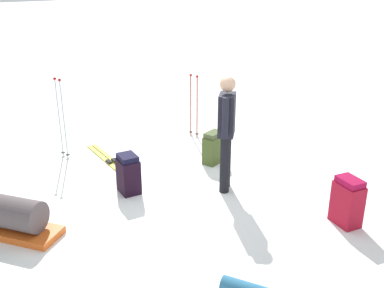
{
  "coord_description": "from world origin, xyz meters",
  "views": [
    {
      "loc": [
        5.15,
        -3.15,
        3.09
      ],
      "look_at": [
        0.0,
        0.0,
        0.7
      ],
      "focal_mm": 42.24,
      "sensor_mm": 36.0,
      "label": 1
    }
  ],
  "objects_px": {
    "backpack_bright": "(347,202)",
    "gear_sled": "(10,217)",
    "ski_pair_near": "(112,162)",
    "backpack_large_dark": "(213,148)",
    "ski_poles_planted_near": "(194,102)",
    "ski_poles_planted_far": "(61,114)",
    "skier_standing": "(226,128)",
    "backpack_small_spare": "(128,174)"
  },
  "relations": [
    {
      "from": "ski_pair_near",
      "to": "backpack_bright",
      "type": "height_order",
      "value": "backpack_bright"
    },
    {
      "from": "backpack_bright",
      "to": "ski_poles_planted_near",
      "type": "distance_m",
      "value": 3.77
    },
    {
      "from": "backpack_small_spare",
      "to": "gear_sled",
      "type": "bearing_deg",
      "value": -81.76
    },
    {
      "from": "ski_pair_near",
      "to": "backpack_large_dark",
      "type": "distance_m",
      "value": 1.73
    },
    {
      "from": "skier_standing",
      "to": "ski_pair_near",
      "type": "bearing_deg",
      "value": -148.39
    },
    {
      "from": "skier_standing",
      "to": "gear_sled",
      "type": "bearing_deg",
      "value": -97.67
    },
    {
      "from": "backpack_bright",
      "to": "backpack_small_spare",
      "type": "relative_size",
      "value": 1.09
    },
    {
      "from": "backpack_bright",
      "to": "gear_sled",
      "type": "distance_m",
      "value": 4.2
    },
    {
      "from": "skier_standing",
      "to": "backpack_large_dark",
      "type": "distance_m",
      "value": 1.18
    },
    {
      "from": "skier_standing",
      "to": "ski_poles_planted_near",
      "type": "bearing_deg",
      "value": 160.0
    },
    {
      "from": "backpack_small_spare",
      "to": "gear_sled",
      "type": "distance_m",
      "value": 1.7
    },
    {
      "from": "gear_sled",
      "to": "backpack_small_spare",
      "type": "bearing_deg",
      "value": 98.24
    },
    {
      "from": "backpack_small_spare",
      "to": "ski_poles_planted_far",
      "type": "distance_m",
      "value": 1.89
    },
    {
      "from": "backpack_large_dark",
      "to": "backpack_bright",
      "type": "bearing_deg",
      "value": 8.29
    },
    {
      "from": "backpack_bright",
      "to": "ski_poles_planted_far",
      "type": "height_order",
      "value": "ski_poles_planted_far"
    },
    {
      "from": "gear_sled",
      "to": "ski_poles_planted_near",
      "type": "bearing_deg",
      "value": 115.1
    },
    {
      "from": "backpack_large_dark",
      "to": "backpack_bright",
      "type": "relative_size",
      "value": 0.85
    },
    {
      "from": "ski_poles_planted_near",
      "to": "gear_sled",
      "type": "xyz_separation_m",
      "value": [
        1.74,
        -3.72,
        -0.45
      ]
    },
    {
      "from": "ski_pair_near",
      "to": "backpack_large_dark",
      "type": "bearing_deg",
      "value": 59.06
    },
    {
      "from": "backpack_bright",
      "to": "backpack_small_spare",
      "type": "bearing_deg",
      "value": -138.26
    },
    {
      "from": "ski_pair_near",
      "to": "backpack_large_dark",
      "type": "height_order",
      "value": "backpack_large_dark"
    },
    {
      "from": "backpack_small_spare",
      "to": "gear_sled",
      "type": "xyz_separation_m",
      "value": [
        0.24,
        -1.69,
        -0.06
      ]
    },
    {
      "from": "backpack_bright",
      "to": "ski_pair_near",
      "type": "bearing_deg",
      "value": -151.47
    },
    {
      "from": "backpack_large_dark",
      "to": "backpack_small_spare",
      "type": "relative_size",
      "value": 0.93
    },
    {
      "from": "skier_standing",
      "to": "ski_poles_planted_far",
      "type": "height_order",
      "value": "skier_standing"
    },
    {
      "from": "skier_standing",
      "to": "backpack_small_spare",
      "type": "distance_m",
      "value": 1.56
    },
    {
      "from": "backpack_bright",
      "to": "backpack_small_spare",
      "type": "distance_m",
      "value": 3.01
    },
    {
      "from": "backpack_bright",
      "to": "ski_poles_planted_near",
      "type": "xyz_separation_m",
      "value": [
        -3.75,
        0.03,
        0.37
      ]
    },
    {
      "from": "ski_poles_planted_near",
      "to": "gear_sled",
      "type": "distance_m",
      "value": 4.14
    },
    {
      "from": "backpack_bright",
      "to": "backpack_small_spare",
      "type": "xyz_separation_m",
      "value": [
        -2.25,
        -2.01,
        -0.03
      ]
    },
    {
      "from": "ski_pair_near",
      "to": "ski_poles_planted_near",
      "type": "xyz_separation_m",
      "value": [
        -0.38,
        1.86,
        0.67
      ]
    },
    {
      "from": "skier_standing",
      "to": "backpack_large_dark",
      "type": "relative_size",
      "value": 3.12
    },
    {
      "from": "gear_sled",
      "to": "ski_poles_planted_far",
      "type": "bearing_deg",
      "value": 147.75
    },
    {
      "from": "backpack_large_dark",
      "to": "ski_poles_planted_far",
      "type": "height_order",
      "value": "ski_poles_planted_far"
    },
    {
      "from": "backpack_bright",
      "to": "gear_sled",
      "type": "relative_size",
      "value": 0.51
    },
    {
      "from": "backpack_small_spare",
      "to": "ski_poles_planted_near",
      "type": "bearing_deg",
      "value": 126.36
    },
    {
      "from": "backpack_bright",
      "to": "skier_standing",
      "type": "bearing_deg",
      "value": -155.07
    },
    {
      "from": "ski_pair_near",
      "to": "gear_sled",
      "type": "distance_m",
      "value": 2.32
    },
    {
      "from": "ski_pair_near",
      "to": "backpack_large_dark",
      "type": "xyz_separation_m",
      "value": [
        0.88,
        1.47,
        0.25
      ]
    },
    {
      "from": "backpack_bright",
      "to": "ski_poles_planted_far",
      "type": "distance_m",
      "value": 4.72
    },
    {
      "from": "backpack_bright",
      "to": "ski_poles_planted_far",
      "type": "relative_size",
      "value": 0.46
    },
    {
      "from": "ski_poles_planted_far",
      "to": "gear_sled",
      "type": "height_order",
      "value": "ski_poles_planted_far"
    }
  ]
}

